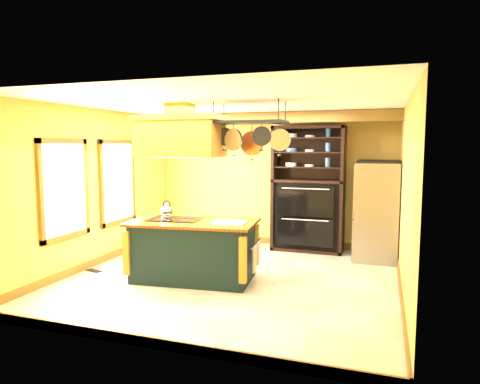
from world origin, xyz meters
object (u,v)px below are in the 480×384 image
Objects in this scene: hutch at (308,203)px; range_hood at (181,135)px; kitchen_island at (194,249)px; refrigerator at (376,213)px; pot_rack at (250,130)px.

range_hood is at bearing -122.04° from hutch.
kitchen_island is 3.43m from refrigerator.
pot_rack reaches higher than kitchen_island.
hutch is (1.35, 2.48, 0.47)m from kitchen_island.
pot_rack is at bearing -100.26° from hutch.
hutch is at bearing 57.96° from range_hood.
range_hood is (-0.20, -0.00, 1.77)m from kitchen_island.
pot_rack is at bearing -129.17° from refrigerator.
refrigerator is at bearing 33.09° from kitchen_island.
refrigerator is (2.84, 2.14, -1.38)m from range_hood.
pot_rack is 0.64× the size of refrigerator.
kitchen_island is at bearing 0.15° from range_hood.
range_hood is 3.82m from refrigerator.
pot_rack is at bearing 0.63° from range_hood.
refrigerator is at bearing 50.83° from pot_rack.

